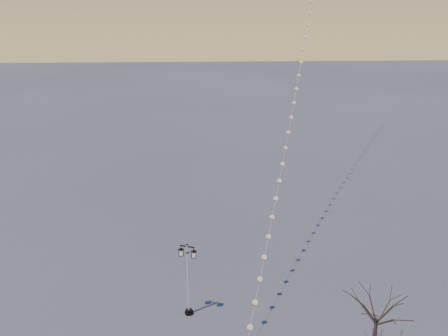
{
  "coord_description": "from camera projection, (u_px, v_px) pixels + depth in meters",
  "views": [
    {
      "loc": [
        -2.75,
        -19.94,
        17.09
      ],
      "look_at": [
        -1.17,
        6.89,
        8.03
      ],
      "focal_mm": 37.35,
      "sensor_mm": 36.0,
      "label": 1
    }
  ],
  "objects": [
    {
      "name": "street_lamp",
      "position": [
        188.0,
        276.0,
        26.92
      ],
      "size": [
        1.13,
        0.68,
        4.65
      ],
      "rotation": [
        0.0,
        0.0,
        -0.36
      ],
      "color": "black",
      "rests_on": "ground"
    },
    {
      "name": "bare_tree",
      "position": [
        378.0,
        307.0,
        23.04
      ],
      "size": [
        2.77,
        2.77,
        4.6
      ],
      "rotation": [
        0.0,
        0.0,
        0.42
      ],
      "color": "#36291D",
      "rests_on": "ground"
    },
    {
      "name": "kite_train",
      "position": [
        306.0,
        18.0,
        39.57
      ],
      "size": [
        14.92,
        43.38,
        33.28
      ],
      "rotation": [
        0.0,
        0.0,
        -0.04
      ],
      "color": "black",
      "rests_on": "ground"
    }
  ]
}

